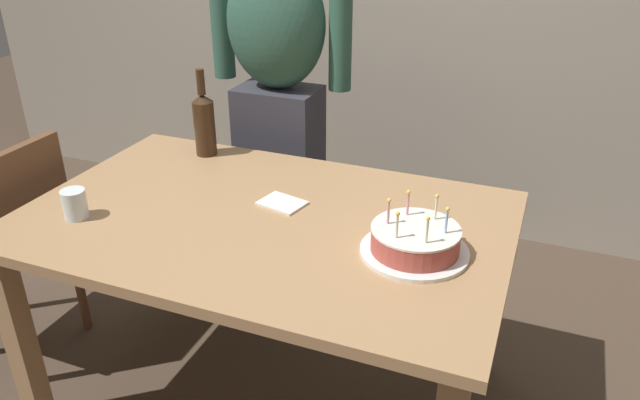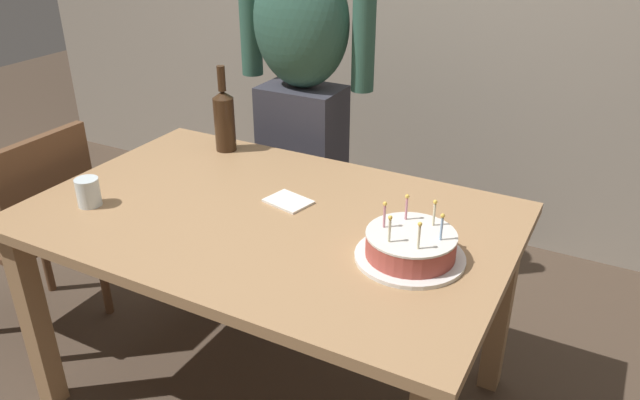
% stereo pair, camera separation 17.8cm
% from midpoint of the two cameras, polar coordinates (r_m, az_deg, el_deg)
% --- Properties ---
extents(ground_plane, '(10.00, 10.00, 0.00)m').
position_cam_midpoint_polar(ground_plane, '(2.36, -1.92, -17.39)').
color(ground_plane, '#47382B').
extents(dining_table, '(1.50, 0.96, 0.74)m').
position_cam_midpoint_polar(dining_table, '(1.96, -2.20, -3.81)').
color(dining_table, '#A37A51').
rests_on(dining_table, ground_plane).
extents(birthday_cake, '(0.30, 0.30, 0.16)m').
position_cam_midpoint_polar(birthday_cake, '(1.70, 11.40, -4.36)').
color(birthday_cake, white).
rests_on(birthday_cake, dining_table).
extents(water_glass_near, '(0.08, 0.08, 0.09)m').
position_cam_midpoint_polar(water_glass_near, '(2.05, -18.46, 0.64)').
color(water_glass_near, silver).
rests_on(water_glass_near, dining_table).
extents(wine_bottle, '(0.08, 0.08, 0.33)m').
position_cam_midpoint_polar(wine_bottle, '(2.37, -6.76, 7.49)').
color(wine_bottle, '#382314').
rests_on(wine_bottle, dining_table).
extents(napkin_stack, '(0.16, 0.13, 0.01)m').
position_cam_midpoint_polar(napkin_stack, '(1.98, -0.40, -0.19)').
color(napkin_stack, white).
rests_on(napkin_stack, dining_table).
extents(person_man_bearded, '(0.61, 0.27, 1.66)m').
position_cam_midpoint_polar(person_man_bearded, '(2.58, 0.30, 9.47)').
color(person_man_bearded, '#33333D').
rests_on(person_man_bearded, ground_plane).
extents(dining_chair, '(0.42, 0.42, 0.87)m').
position_cam_midpoint_polar(dining_chair, '(2.54, -23.02, -1.84)').
color(dining_chair, brown).
rests_on(dining_chair, ground_plane).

